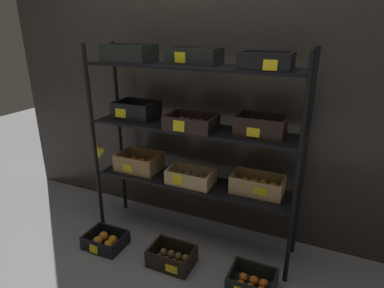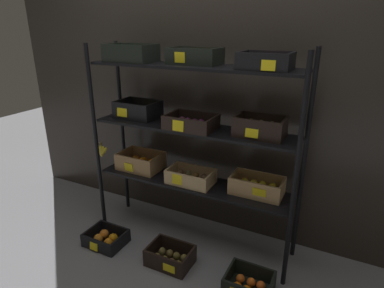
% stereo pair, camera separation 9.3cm
% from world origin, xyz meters
% --- Properties ---
extents(ground_plane, '(10.00, 10.00, 0.00)m').
position_xyz_m(ground_plane, '(0.00, 0.00, 0.00)').
color(ground_plane, gray).
extents(storefront_wall, '(3.98, 0.12, 2.67)m').
position_xyz_m(storefront_wall, '(0.00, 0.37, 1.34)').
color(storefront_wall, '#2D2823').
rests_on(storefront_wall, ground_plane).
extents(display_rack, '(1.70, 0.37, 1.56)m').
position_xyz_m(display_rack, '(-0.02, 0.01, 0.97)').
color(display_rack, black).
rests_on(display_rack, ground_plane).
extents(crate_ground_orange, '(0.31, 0.26, 0.11)m').
position_xyz_m(crate_ground_orange, '(-0.59, -0.38, 0.04)').
color(crate_ground_orange, black).
rests_on(crate_ground_orange, ground_plane).
extents(crate_ground_kiwi, '(0.33, 0.24, 0.14)m').
position_xyz_m(crate_ground_kiwi, '(-0.01, -0.34, 0.05)').
color(crate_ground_kiwi, black).
rests_on(crate_ground_kiwi, ground_plane).
extents(crate_ground_tangerine, '(0.31, 0.25, 0.13)m').
position_xyz_m(crate_ground_tangerine, '(0.60, -0.34, 0.05)').
color(crate_ground_tangerine, black).
rests_on(crate_ground_tangerine, ground_plane).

